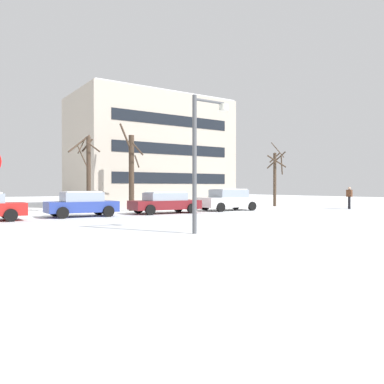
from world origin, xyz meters
TOP-DOWN VIEW (x-y plane):
  - ground_plane at (0.00, 0.00)m, footprint 120.00×120.00m
  - road_surface at (0.00, 3.23)m, footprint 80.00×8.46m
  - street_lamp at (5.90, -1.60)m, footprint 1.61×0.36m
  - parked_car_blue at (4.81, 8.69)m, footprint 4.00×2.15m
  - parked_car_maroon at (10.18, 8.45)m, footprint 4.63×2.18m
  - parked_car_white at (15.55, 8.55)m, footprint 4.37×2.31m
  - pedestrian_crossing at (24.61, 4.87)m, footprint 0.42×0.45m
  - tree_far_mid at (23.04, 11.14)m, footprint 2.38×2.38m
  - tree_far_left at (9.58, 12.21)m, footprint 1.54×1.37m
  - tree_far_right at (6.28, 11.88)m, footprint 1.90×1.93m
  - building_far_right at (14.64, 18.93)m, footprint 13.79×8.44m

SIDE VIEW (x-z plane):
  - ground_plane at x=0.00m, z-range 0.00..0.00m
  - road_surface at x=0.00m, z-range 0.00..0.00m
  - parked_car_maroon at x=10.18m, z-range 0.02..1.41m
  - parked_car_blue at x=4.81m, z-range 0.01..1.47m
  - parked_car_white at x=15.55m, z-range 0.01..1.58m
  - pedestrian_crossing at x=24.61m, z-range 0.15..1.86m
  - tree_far_mid at x=23.04m, z-range -0.03..5.56m
  - tree_far_right at x=6.28m, z-range 0.17..5.48m
  - tree_far_left at x=9.58m, z-range -0.24..6.01m
  - street_lamp at x=5.90m, z-range 0.60..5.65m
  - building_far_right at x=14.64m, z-range 0.00..9.86m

